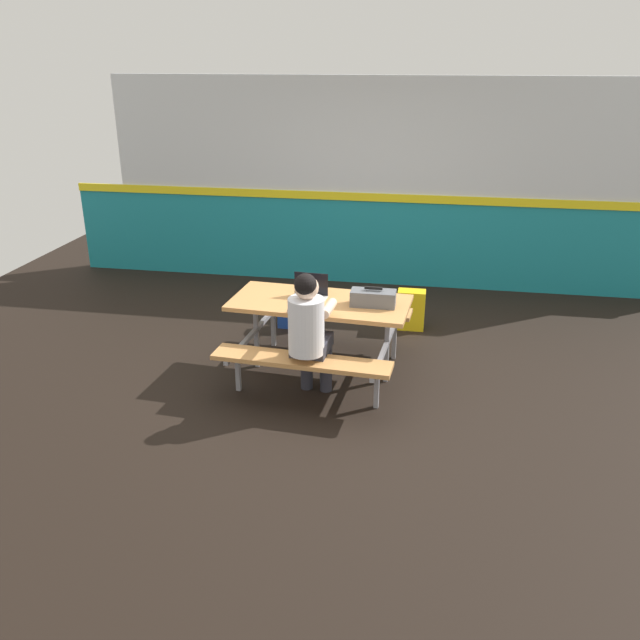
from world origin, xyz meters
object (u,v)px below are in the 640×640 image
toolbox_grey (373,298)px  picnic_table_main (320,318)px  tote_bag_bright (294,311)px  backpack_dark (411,310)px  student_nearer (309,327)px  laptop_silver (309,294)px

toolbox_grey → picnic_table_main: bearing=175.8°
toolbox_grey → tote_bag_bright: 1.60m
picnic_table_main → backpack_dark: 1.55m
student_nearer → picnic_table_main: bearing=90.5°
laptop_silver → tote_bag_bright: laptop_silver is taller
backpack_dark → tote_bag_bright: (-1.28, -0.21, -0.02)m
tote_bag_bright → toolbox_grey: bearing=-48.6°
picnic_table_main → toolbox_grey: (0.49, -0.04, 0.24)m
backpack_dark → tote_bag_bright: size_ratio=1.02×
laptop_silver → backpack_dark: (0.90, 1.24, -0.57)m
backpack_dark → tote_bag_bright: backpack_dark is taller
student_nearer → tote_bag_bright: (-0.49, 1.63, -0.51)m
toolbox_grey → tote_bag_bright: toolbox_grey is taller
laptop_silver → toolbox_grey: size_ratio=0.84×
laptop_silver → toolbox_grey: bearing=-7.8°
student_nearer → toolbox_grey: 0.72m
student_nearer → backpack_dark: 2.06m
laptop_silver → toolbox_grey: (0.60, -0.08, 0.02)m
toolbox_grey → tote_bag_bright: bearing=131.4°
picnic_table_main → backpack_dark: picnic_table_main is taller
student_nearer → backpack_dark: (0.78, 1.84, -0.49)m
backpack_dark → laptop_silver: bearing=-126.0°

